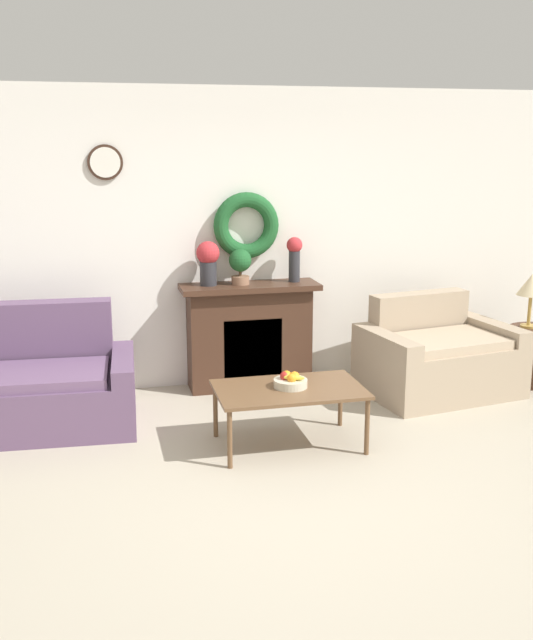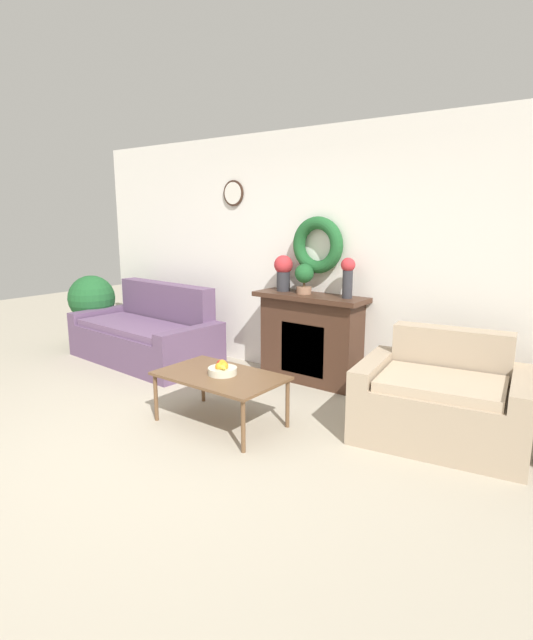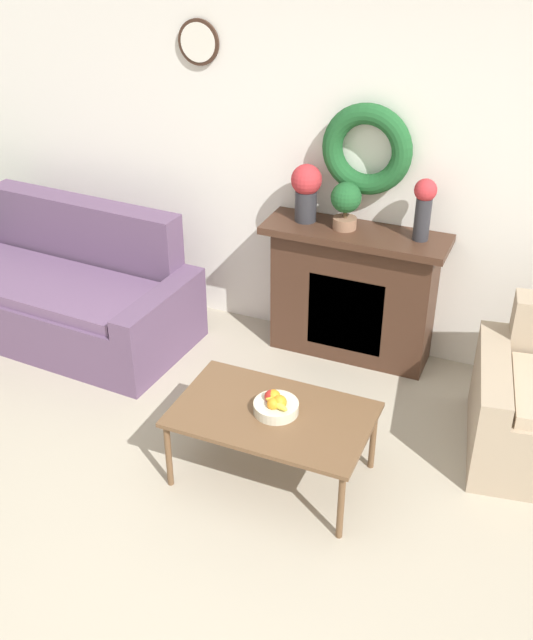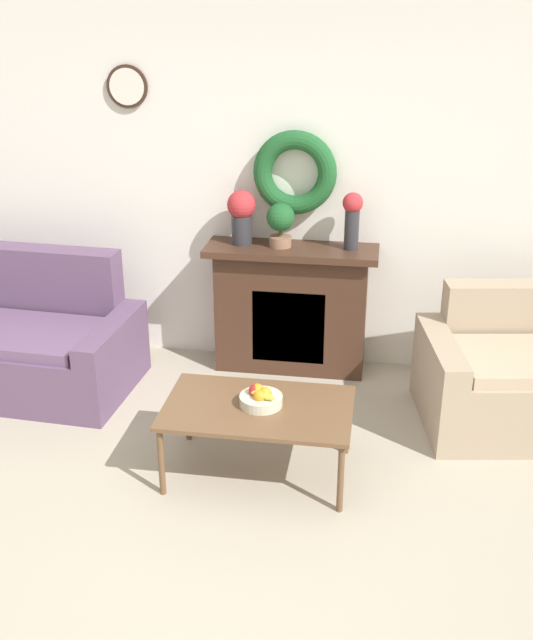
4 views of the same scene
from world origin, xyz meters
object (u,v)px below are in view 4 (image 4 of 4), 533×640
(loveseat_right, at_px, (523,378))
(fruit_bowl, at_px, (261,398))
(coffee_table, at_px, (258,412))
(vase_on_mantel_right, at_px, (352,216))
(couch_left, at_px, (2,340))
(vase_on_mantel_left, at_px, (242,213))
(fireplace, at_px, (291,308))
(potted_plant_on_mantel, at_px, (281,222))

(loveseat_right, distance_m, fruit_bowl, 1.84)
(coffee_table, distance_m, vase_on_mantel_right, 1.70)
(couch_left, height_order, coffee_table, couch_left)
(vase_on_mantel_right, bearing_deg, fruit_bowl, -106.44)
(coffee_table, bearing_deg, loveseat_right, 28.45)
(coffee_table, distance_m, vase_on_mantel_left, 1.68)
(fruit_bowl, bearing_deg, vase_on_mantel_left, 104.71)
(loveseat_right, xyz_separation_m, coffee_table, (-1.63, -0.88, 0.10))
(couch_left, height_order, vase_on_mantel_left, vase_on_mantel_left)
(fireplace, relative_size, fruit_bowl, 4.98)
(coffee_table, relative_size, vase_on_mantel_right, 2.66)
(fruit_bowl, relative_size, potted_plant_on_mantel, 0.79)
(potted_plant_on_mantel, bearing_deg, fruit_bowl, -86.44)
(couch_left, bearing_deg, vase_on_mantel_left, 21.08)
(fireplace, distance_m, potted_plant_on_mantel, 0.67)
(couch_left, xyz_separation_m, vase_on_mantel_left, (1.70, 0.55, 0.88))
(loveseat_right, height_order, fruit_bowl, loveseat_right)
(fireplace, relative_size, loveseat_right, 0.87)
(loveseat_right, bearing_deg, couch_left, 170.57)
(vase_on_mantel_left, bearing_deg, couch_left, -162.18)
(vase_on_mantel_left, bearing_deg, fireplace, -0.89)
(loveseat_right, bearing_deg, potted_plant_on_mantel, 153.24)
(loveseat_right, relative_size, potted_plant_on_mantel, 4.50)
(fireplace, xyz_separation_m, fruit_bowl, (0.00, -1.42, 0.01))
(couch_left, height_order, fruit_bowl, couch_left)
(coffee_table, bearing_deg, vase_on_mantel_left, 104.12)
(fruit_bowl, relative_size, vase_on_mantel_right, 0.61)
(potted_plant_on_mantel, bearing_deg, loveseat_right, -17.48)
(loveseat_right, height_order, vase_on_mantel_right, vase_on_mantel_right)
(fireplace, xyz_separation_m, coffee_table, (-0.01, -1.43, -0.08))
(coffee_table, xyz_separation_m, vase_on_mantel_right, (0.43, 1.44, 0.80))
(potted_plant_on_mantel, bearing_deg, couch_left, -165.15)
(fireplace, distance_m, fruit_bowl, 1.42)
(fireplace, relative_size, couch_left, 0.62)
(fireplace, relative_size, coffee_table, 1.15)
(couch_left, bearing_deg, fruit_bowl, -19.65)
(loveseat_right, relative_size, fruit_bowl, 5.72)
(fruit_bowl, xyz_separation_m, potted_plant_on_mantel, (-0.09, 1.40, 0.66))
(vase_on_mantel_right, bearing_deg, couch_left, -167.64)
(vase_on_mantel_right, bearing_deg, potted_plant_on_mantel, -177.74)
(fruit_bowl, distance_m, potted_plant_on_mantel, 1.55)
(coffee_table, bearing_deg, potted_plant_on_mantel, 93.05)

